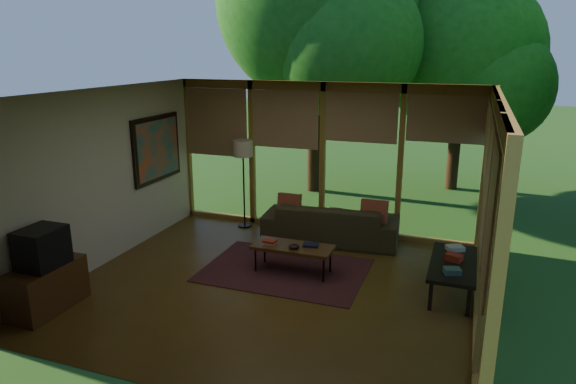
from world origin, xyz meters
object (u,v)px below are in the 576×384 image
at_px(sofa, 331,223).
at_px(floor_lamp, 243,153).
at_px(media_cabinet, 46,287).
at_px(television, 42,247).
at_px(side_console, 453,265).
at_px(coffee_table, 293,248).

bearing_deg(sofa, floor_lamp, -11.50).
bearing_deg(floor_lamp, media_cabinet, -105.46).
bearing_deg(television, sofa, 52.47).
relative_size(sofa, side_console, 1.65).
height_order(sofa, television, television).
bearing_deg(sofa, side_console, 141.96).
distance_m(sofa, coffee_table, 1.47).
relative_size(media_cabinet, television, 1.82).
bearing_deg(television, side_console, 24.86).
xyz_separation_m(floor_lamp, side_console, (3.82, -1.54, -1.00)).
xyz_separation_m(sofa, coffee_table, (-0.19, -1.46, 0.05)).
height_order(sofa, side_console, sofa).
distance_m(floor_lamp, side_console, 4.24).
xyz_separation_m(sofa, media_cabinet, (-2.78, -3.60, -0.04)).
height_order(floor_lamp, coffee_table, floor_lamp).
height_order(television, floor_lamp, floor_lamp).
relative_size(television, side_console, 0.39).
distance_m(sofa, media_cabinet, 4.55).
height_order(media_cabinet, coffee_table, media_cabinet).
relative_size(media_cabinet, coffee_table, 0.83).
relative_size(coffee_table, side_console, 0.86).
bearing_deg(floor_lamp, sofa, -6.38).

